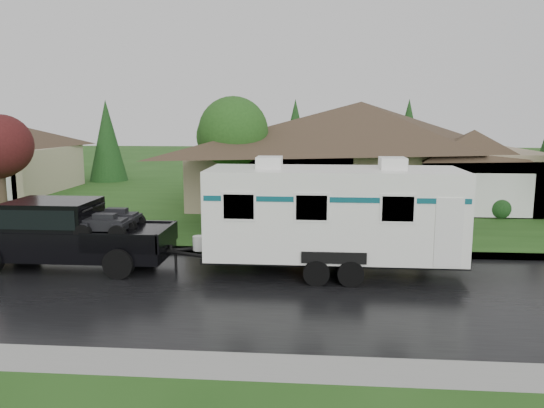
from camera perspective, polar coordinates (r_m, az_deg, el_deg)
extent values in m
plane|color=#224B17|center=(17.21, 6.26, -7.36)|extent=(140.00, 140.00, 0.00)
cube|color=black|center=(15.31, 6.46, -9.51)|extent=(140.00, 8.00, 0.01)
cube|color=gray|center=(19.36, 6.10, -5.22)|extent=(140.00, 0.50, 0.15)
cube|color=#224B17|center=(31.86, 5.58, 0.60)|extent=(140.00, 26.00, 0.15)
cube|color=gray|center=(30.76, 9.38, 3.16)|extent=(18.00, 10.00, 3.00)
pyramid|color=#392B1F|center=(30.59, 9.59, 10.81)|extent=(19.44, 10.80, 2.60)
cube|color=gray|center=(28.80, 20.63, 1.95)|extent=(5.76, 4.00, 2.70)
cube|color=#BAAA8A|center=(35.82, -26.42, 2.79)|extent=(3.20, 4.00, 2.52)
cylinder|color=#382B1E|center=(25.70, -4.45, 1.46)|extent=(0.40, 0.40, 2.49)
sphere|color=#2A5F1E|center=(25.47, -4.53, 7.56)|extent=(3.44, 3.44, 3.44)
cylinder|color=#382B1E|center=(27.61, -26.96, 0.66)|extent=(0.37, 0.37, 2.16)
sphere|color=#143814|center=(26.41, -3.60, 0.04)|extent=(1.00, 1.00, 1.00)
sphere|color=#143814|center=(26.14, 5.55, -0.08)|extent=(1.00, 1.00, 1.00)
sphere|color=#143814|center=(26.54, 14.65, -0.20)|extent=(1.00, 1.00, 1.00)
sphere|color=#143814|center=(27.58, 23.28, -0.31)|extent=(1.00, 1.00, 1.00)
cube|color=black|center=(18.80, -21.09, -3.76)|extent=(6.70, 2.23, 0.96)
cube|color=black|center=(18.83, -22.47, -1.15)|extent=(2.68, 2.10, 1.01)
cube|color=black|center=(18.82, -22.48, -0.98)|extent=(2.46, 2.15, 0.61)
cube|color=black|center=(17.94, -15.00, -3.33)|extent=(2.46, 2.12, 0.07)
cylinder|color=black|center=(20.81, -25.00, -3.91)|extent=(0.94, 0.36, 0.94)
cylinder|color=black|center=(17.09, -16.14, -6.17)|extent=(0.94, 0.36, 0.94)
cylinder|color=black|center=(19.08, -13.82, -4.44)|extent=(0.94, 0.36, 0.94)
cube|color=white|center=(16.73, 6.59, -0.87)|extent=(7.82, 2.68, 2.74)
cube|color=black|center=(17.07, 6.49, -5.95)|extent=(8.27, 1.34, 0.16)
cube|color=#0C4D59|center=(16.63, 6.63, 1.17)|extent=(7.67, 2.70, 0.16)
cube|color=white|center=(16.58, -0.29, 4.50)|extent=(0.78, 0.89, 0.36)
cube|color=white|center=(16.68, 12.86, 4.29)|extent=(0.78, 0.89, 0.36)
cylinder|color=black|center=(15.81, 4.79, -7.39)|extent=(0.78, 0.27, 0.78)
cylinder|color=black|center=(18.35, 4.79, -5.00)|extent=(0.78, 0.27, 0.78)
cylinder|color=black|center=(15.84, 8.46, -7.42)|extent=(0.78, 0.27, 0.78)
cylinder|color=black|center=(18.38, 7.94, -5.04)|extent=(0.78, 0.27, 0.78)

